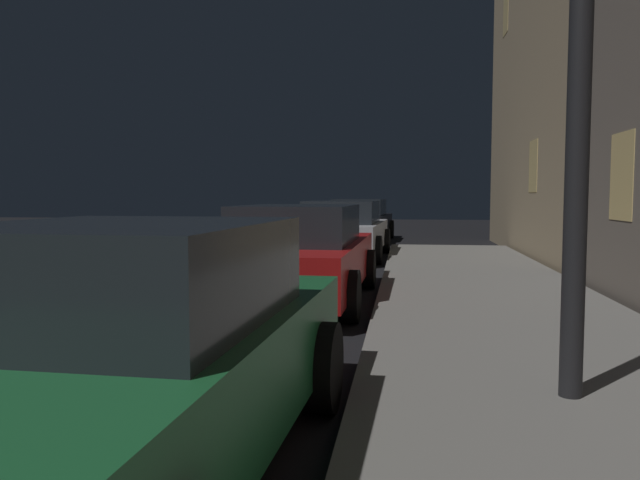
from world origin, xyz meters
The scene contains 4 objects.
car_green centered at (2.85, 3.17, 0.70)m, with size 2.15×4.34×1.43m.
car_red centered at (2.85, 8.99, 0.71)m, with size 2.09×4.63×1.43m.
car_silver centered at (2.85, 15.44, 0.71)m, with size 2.26×4.62×1.43m.
car_black centered at (2.85, 21.25, 0.71)m, with size 2.27×4.65×1.43m.
Camera 1 is at (4.39, 0.07, 1.58)m, focal length 34.70 mm.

